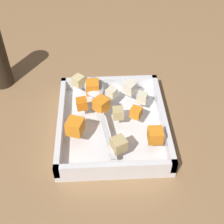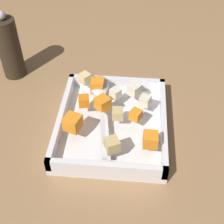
# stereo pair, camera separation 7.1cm
# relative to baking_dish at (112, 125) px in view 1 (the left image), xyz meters

# --- Properties ---
(ground_plane) EXTENTS (4.00, 4.00, 0.00)m
(ground_plane) POSITION_rel_baking_dish_xyz_m (-0.01, 0.02, -0.01)
(ground_plane) COLOR #936D47
(baking_dish) EXTENTS (0.28, 0.25, 0.05)m
(baking_dish) POSITION_rel_baking_dish_xyz_m (0.00, 0.00, 0.00)
(baking_dish) COLOR silver
(baking_dish) RESTS_ON ground_plane
(carrot_chunk_corner_sw) EXTENTS (0.03, 0.03, 0.03)m
(carrot_chunk_corner_sw) POSITION_rel_baking_dish_xyz_m (0.08, 0.04, 0.05)
(carrot_chunk_corner_sw) COLOR orange
(carrot_chunk_corner_sw) RESTS_ON baking_dish
(carrot_chunk_front_center) EXTENTS (0.03, 0.03, 0.03)m
(carrot_chunk_front_center) POSITION_rel_baking_dish_xyz_m (-0.08, -0.09, 0.05)
(carrot_chunk_front_center) COLOR orange
(carrot_chunk_front_center) RESTS_ON baking_dish
(carrot_chunk_rim_edge) EXTENTS (0.04, 0.04, 0.03)m
(carrot_chunk_rim_edge) POSITION_rel_baking_dish_xyz_m (-0.05, 0.08, 0.05)
(carrot_chunk_rim_edge) COLOR orange
(carrot_chunk_rim_edge) RESTS_ON baking_dish
(carrot_chunk_under_handle) EXTENTS (0.03, 0.03, 0.02)m
(carrot_chunk_under_handle) POSITION_rel_baking_dish_xyz_m (0.03, 0.07, 0.04)
(carrot_chunk_under_handle) COLOR orange
(carrot_chunk_under_handle) RESTS_ON baking_dish
(carrot_chunk_far_left) EXTENTS (0.03, 0.03, 0.02)m
(carrot_chunk_far_left) POSITION_rel_baking_dish_xyz_m (-0.00, -0.05, 0.04)
(carrot_chunk_far_left) COLOR orange
(carrot_chunk_far_left) RESTS_ON baking_dish
(carrot_chunk_back_center) EXTENTS (0.04, 0.04, 0.03)m
(carrot_chunk_back_center) POSITION_rel_baking_dish_xyz_m (0.02, 0.02, 0.05)
(carrot_chunk_back_center) COLOR orange
(carrot_chunk_back_center) RESTS_ON baking_dish
(potato_chunk_mid_left) EXTENTS (0.03, 0.03, 0.02)m
(potato_chunk_mid_left) POSITION_rel_baking_dish_xyz_m (0.11, 0.08, 0.04)
(potato_chunk_mid_left) COLOR #E0CC89
(potato_chunk_mid_left) RESTS_ON baking_dish
(potato_chunk_near_right) EXTENTS (0.03, 0.03, 0.02)m
(potato_chunk_near_right) POSITION_rel_baking_dish_xyz_m (0.04, -0.07, 0.04)
(potato_chunk_near_right) COLOR beige
(potato_chunk_near_right) RESTS_ON baking_dish
(potato_chunk_corner_ne) EXTENTS (0.03, 0.03, 0.02)m
(potato_chunk_corner_ne) POSITION_rel_baking_dish_xyz_m (0.06, -0.00, 0.04)
(potato_chunk_corner_ne) COLOR beige
(potato_chunk_corner_ne) RESTS_ON baking_dish
(potato_chunk_corner_se) EXTENTS (0.02, 0.02, 0.02)m
(potato_chunk_corner_se) POSITION_rel_baking_dish_xyz_m (-0.01, -0.01, 0.04)
(potato_chunk_corner_se) COLOR tan
(potato_chunk_corner_se) RESTS_ON baking_dish
(potato_chunk_far_right) EXTENTS (0.04, 0.04, 0.03)m
(potato_chunk_far_right) POSITION_rel_baking_dish_xyz_m (-0.10, -0.01, 0.05)
(potato_chunk_far_right) COLOR tan
(potato_chunk_far_right) RESTS_ON baking_dish
(parsnip_chunk_corner_nw) EXTENTS (0.04, 0.04, 0.03)m
(parsnip_chunk_corner_nw) POSITION_rel_baking_dish_xyz_m (0.08, -0.05, 0.05)
(parsnip_chunk_corner_nw) COLOR silver
(parsnip_chunk_corner_nw) RESTS_ON baking_dish
(serving_spoon) EXTENTS (0.26, 0.07, 0.02)m
(serving_spoon) POSITION_rel_baking_dish_xyz_m (0.08, 0.04, 0.04)
(serving_spoon) COLOR silver
(serving_spoon) RESTS_ON baking_dish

